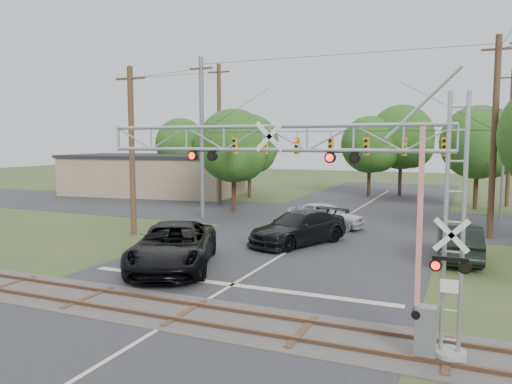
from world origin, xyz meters
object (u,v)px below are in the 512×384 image
at_px(streetlight, 501,157).
at_px(commercial_building, 154,174).
at_px(crossing_gantry, 331,191).
at_px(traffic_signal_span, 344,140).
at_px(car_dark, 298,228).
at_px(sedan_silver, 325,215).
at_px(pickup_black, 173,246).

bearing_deg(streetlight, commercial_building, 172.80).
relative_size(crossing_gantry, traffic_signal_span, 0.56).
bearing_deg(streetlight, car_dark, -126.97).
height_order(traffic_signal_span, streetlight, traffic_signal_span).
bearing_deg(sedan_silver, crossing_gantry, -159.97).
height_order(pickup_black, car_dark, pickup_black).
bearing_deg(crossing_gantry, sedan_silver, 105.83).
relative_size(crossing_gantry, car_dark, 1.74).
bearing_deg(pickup_black, sedan_silver, 51.52).
distance_m(crossing_gantry, streetlight, 26.62).
bearing_deg(crossing_gantry, commercial_building, 131.72).
xyz_separation_m(traffic_signal_span, sedan_silver, (-1.00, -0.65, -4.81)).
relative_size(car_dark, streetlight, 0.78).
xyz_separation_m(crossing_gantry, streetlight, (5.37, 26.07, 0.20)).
height_order(car_dark, commercial_building, commercial_building).
bearing_deg(commercial_building, sedan_silver, -36.28).
relative_size(pickup_black, streetlight, 0.89).
bearing_deg(streetlight, pickup_black, -123.46).
height_order(commercial_building, streetlight, streetlight).
bearing_deg(traffic_signal_span, streetlight, 39.42).
xyz_separation_m(car_dark, commercial_building, (-21.87, 17.88, 1.18)).
height_order(crossing_gantry, sedan_silver, crossing_gantry).
bearing_deg(commercial_building, traffic_signal_span, -33.92).
relative_size(crossing_gantry, commercial_building, 0.58).
height_order(car_dark, streetlight, streetlight).
bearing_deg(commercial_building, crossing_gantry, -54.91).
distance_m(traffic_signal_span, commercial_building, 25.98).
distance_m(pickup_black, streetlight, 25.28).
height_order(pickup_black, streetlight, streetlight).
bearing_deg(pickup_black, streetlight, 33.31).
relative_size(commercial_building, streetlight, 2.34).
distance_m(sedan_silver, commercial_building, 25.19).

